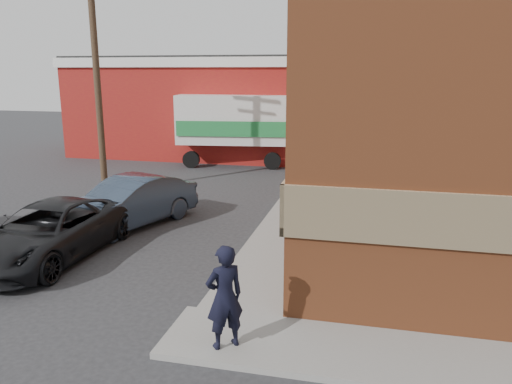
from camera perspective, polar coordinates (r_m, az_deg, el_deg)
The scene contains 8 objects.
ground at distance 10.51m, azimuth -5.21°, elevation -13.72°, with size 90.00×90.00×0.00m, color #28282B.
sidewalk_west at distance 18.61m, azimuth 5.32°, elevation -1.20°, with size 1.80×18.00×0.12m, color gray.
warehouse at distance 30.28m, azimuth -4.17°, elevation 9.85°, with size 16.30×8.30×5.60m.
utility_pole at distance 20.71m, azimuth -17.76°, elevation 12.84°, with size 2.00×0.26×9.00m.
man at distance 8.76m, azimuth -3.62°, elevation -11.88°, with size 0.68×0.45×1.87m, color black.
sedan at distance 16.22m, azimuth -14.27°, elevation -1.18°, with size 1.65×4.74×1.56m, color #2E3B4E.
suv_a at distance 14.19m, azimuth -22.60°, elevation -4.21°, with size 2.41×5.22×1.45m, color black.
box_truck at distance 25.85m, azimuth -0.98°, elevation 7.64°, with size 7.58×3.10×3.63m.
Camera 1 is at (3.04, -8.82, 4.83)m, focal length 35.00 mm.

